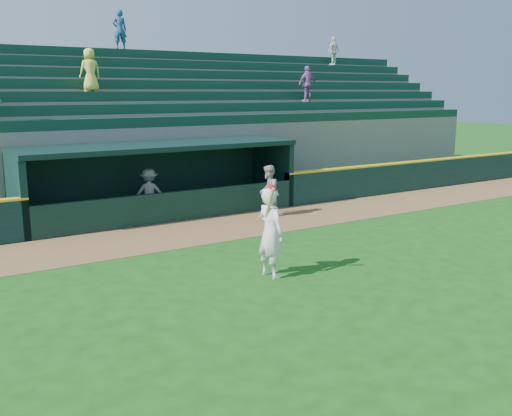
% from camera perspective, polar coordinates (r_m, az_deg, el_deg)
% --- Properties ---
extents(ground, '(120.00, 120.00, 0.00)m').
position_cam_1_polar(ground, '(13.39, 3.71, -6.62)').
color(ground, '#184D13').
rests_on(ground, ground).
extents(warning_track, '(40.00, 3.00, 0.01)m').
position_cam_1_polar(warning_track, '(17.43, -5.85, -2.33)').
color(warning_track, brown).
rests_on(warning_track, ground).
extents(field_wall_right, '(15.50, 0.30, 1.20)m').
position_cam_1_polar(field_wall_right, '(26.21, 17.04, 3.23)').
color(field_wall_right, black).
rests_on(field_wall_right, ground).
extents(wall_stripe_right, '(15.50, 0.32, 0.06)m').
position_cam_1_polar(wall_stripe_right, '(26.13, 17.13, 4.60)').
color(wall_stripe_right, yellow).
rests_on(wall_stripe_right, field_wall_right).
extents(dugout_player_front, '(1.08, 1.07, 1.75)m').
position_cam_1_polar(dugout_player_front, '(19.25, 1.25, 1.71)').
color(dugout_player_front, '#9E9E99').
rests_on(dugout_player_front, ground).
extents(dugout_player_inside, '(1.21, 0.95, 1.64)m').
position_cam_1_polar(dugout_player_inside, '(19.59, -10.62, 1.51)').
color(dugout_player_inside, '#ADADA8').
rests_on(dugout_player_inside, ground).
extents(dugout, '(9.40, 2.80, 2.46)m').
position_cam_1_polar(dugout, '(19.95, -9.95, 3.28)').
color(dugout, slate).
rests_on(dugout, ground).
extents(stands, '(34.50, 6.32, 7.61)m').
position_cam_1_polar(stands, '(24.09, -14.33, 6.98)').
color(stands, slate).
rests_on(stands, ground).
extents(batter_at_plate, '(0.60, 0.89, 2.16)m').
position_cam_1_polar(batter_at_plate, '(12.93, 1.46, -2.36)').
color(batter_at_plate, white).
rests_on(batter_at_plate, ground).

